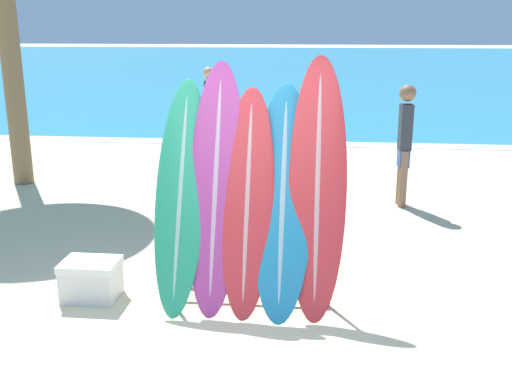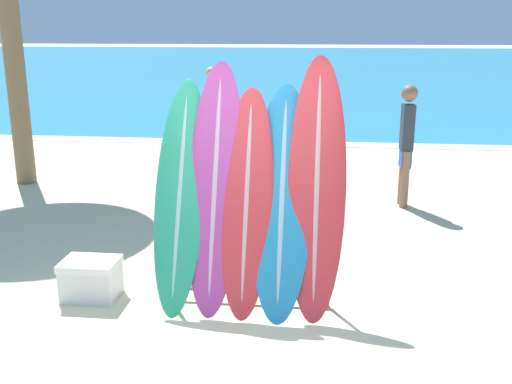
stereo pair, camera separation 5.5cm
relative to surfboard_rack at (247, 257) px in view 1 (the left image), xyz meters
The scene contains 12 objects.
ground_plane 0.92m from the surfboard_rack, 97.86° to the right, with size 160.00×160.00×0.00m, color beige.
ocean_water 37.39m from the surfboard_rack, 90.17° to the left, with size 120.00×60.00×0.01m.
surfboard_rack is the anchor object (origin of this frame).
surfboard_slot_0 0.87m from the surfboard_rack, behind, with size 0.49×1.06×2.12m.
surfboard_slot_1 0.75m from the surfboard_rack, 163.27° to the left, with size 0.53×1.02×2.29m.
surfboard_slot_2 0.56m from the surfboard_rack, 90.10° to the left, with size 0.50×0.97×2.05m.
surfboard_slot_3 0.66m from the surfboard_rack, 10.89° to the left, with size 0.57×1.07×2.08m.
surfboard_slot_4 0.96m from the surfboard_rack, ahead, with size 0.54×1.03×2.35m.
person_near_water 7.16m from the surfboard_rack, 103.06° to the left, with size 0.24×0.30×1.78m.
person_mid_beach 4.00m from the surfboard_rack, 61.37° to the left, with size 0.24×0.30×1.79m.
person_far_left 4.15m from the surfboard_rack, 101.18° to the left, with size 0.25×0.26×1.52m.
cooler_box 1.57m from the surfboard_rack, behind, with size 0.54×0.41×0.39m.
Camera 1 is at (0.74, -4.50, 2.61)m, focal length 42.00 mm.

